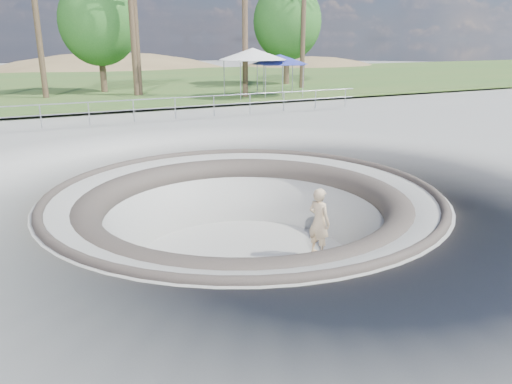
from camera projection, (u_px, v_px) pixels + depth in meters
ground at (244, 193)px, 13.04m from camera, size 180.00×180.00×0.00m
skate_bowl at (244, 257)px, 13.58m from camera, size 14.00×14.00×4.10m
grass_strip at (73, 84)px, 42.06m from camera, size 180.00×36.00×0.12m
distant_hills at (86, 126)px, 65.62m from camera, size 103.20×45.00×28.60m
safety_railing at (134, 110)px, 23.10m from camera, size 25.00×0.06×1.03m
skateboard at (318, 255)px, 13.73m from camera, size 0.80×0.32×0.08m
skater at (319, 222)px, 13.45m from camera, size 0.63×0.79×1.89m
canopy_white at (253, 54)px, 31.46m from camera, size 6.03×6.03×3.05m
canopy_blue at (280, 59)px, 32.40m from camera, size 5.06×5.06×2.64m
bushy_tree_mid at (99, 22)px, 33.93m from camera, size 5.35×4.86×7.71m
bushy_tree_right at (287, 22)px, 40.23m from camera, size 5.62×5.11×8.11m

